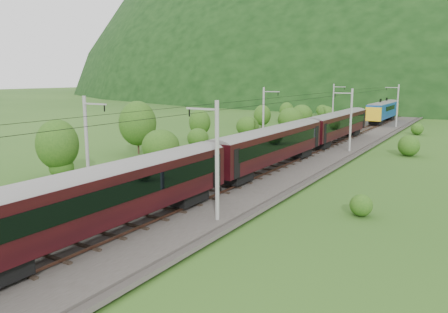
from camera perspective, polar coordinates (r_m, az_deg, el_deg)
The scene contains 14 objects.
ground at distance 33.42m, azimuth -9.98°, elevation -6.81°, with size 600.00×600.00×0.00m, color #254916.
railbed at distance 41.12m, azimuth -0.77°, elevation -3.15°, with size 14.00×220.00×0.30m, color #38332D.
track_left at distance 42.37m, azimuth -3.52°, elevation -2.46°, with size 2.40×220.00×0.27m.
track_right at distance 39.88m, azimuth 2.16°, elevation -3.27°, with size 2.40×220.00×0.27m.
catenary_left at distance 62.43m, azimuth 5.23°, elevation 5.52°, with size 2.54×192.28×8.00m.
catenary_right at distance 58.11m, azimuth 16.16°, elevation 4.78°, with size 2.54×192.28×8.00m.
overhead_wires at distance 40.06m, azimuth -0.79°, elevation 6.55°, with size 4.83×198.00×0.03m.
mountain_ridge at distance 353.45m, azimuth 7.86°, elevation 8.77°, with size 336.00×280.00×132.00m, color black.
train at distance 35.10m, azimuth -1.74°, elevation 0.02°, with size 2.92×140.77×5.08m.
hazard_post_near at distance 67.95m, azimuth 12.42°, elevation 2.72°, with size 0.14×0.14×1.33m, color red.
hazard_post_far at distance 81.62m, azimuth 16.41°, elevation 3.83°, with size 0.15×0.15×1.42m, color red.
signal at distance 79.24m, azimuth 12.75°, elevation 4.29°, with size 0.26×0.26×2.33m.
vegetation_left at distance 54.59m, azimuth -8.52°, elevation 2.80°, with size 11.81×143.22×6.85m.
vegetation_right at distance 25.52m, azimuth 10.87°, elevation -9.60°, with size 5.42×98.86×2.50m.
Camera 1 is at (21.26, -23.85, 9.83)m, focal length 35.00 mm.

